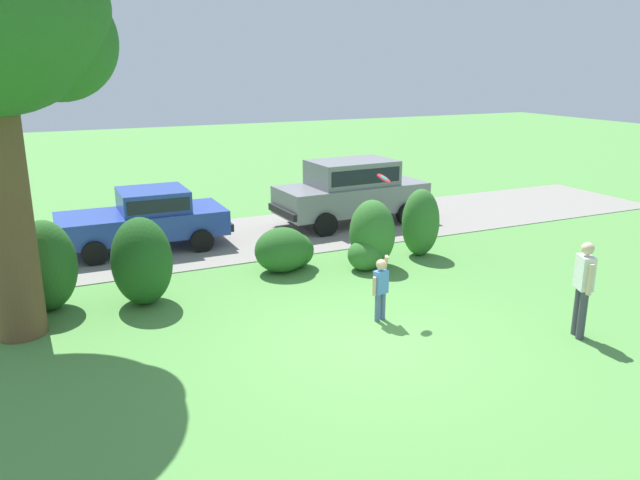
{
  "coord_description": "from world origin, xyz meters",
  "views": [
    {
      "loc": [
        -4.95,
        -8.5,
        4.67
      ],
      "look_at": [
        0.32,
        2.8,
        1.1
      ],
      "focal_mm": 34.59,
      "sensor_mm": 36.0,
      "label": 1
    }
  ],
  "objects_px": {
    "frisbee": "(384,178)",
    "parked_sedan": "(146,217)",
    "parked_suv": "(352,188)",
    "adult_onlooker": "(583,284)",
    "child_thrower": "(381,285)"
  },
  "relations": [
    {
      "from": "parked_sedan",
      "to": "frisbee",
      "type": "relative_size",
      "value": 14.47
    },
    {
      "from": "child_thrower",
      "to": "adult_onlooker",
      "type": "xyz_separation_m",
      "value": [
        2.83,
        -2.11,
        0.27
      ]
    },
    {
      "from": "frisbee",
      "to": "parked_sedan",
      "type": "bearing_deg",
      "value": 120.55
    },
    {
      "from": "parked_suv",
      "to": "frisbee",
      "type": "relative_size",
      "value": 15.71
    },
    {
      "from": "adult_onlooker",
      "to": "child_thrower",
      "type": "bearing_deg",
      "value": 143.33
    },
    {
      "from": "parked_suv",
      "to": "parked_sedan",
      "type": "bearing_deg",
      "value": -179.26
    },
    {
      "from": "parked_suv",
      "to": "adult_onlooker",
      "type": "distance_m",
      "value": 8.87
    },
    {
      "from": "parked_sedan",
      "to": "adult_onlooker",
      "type": "height_order",
      "value": "adult_onlooker"
    },
    {
      "from": "parked_sedan",
      "to": "child_thrower",
      "type": "xyz_separation_m",
      "value": [
        3.13,
        -6.69,
        -0.13
      ]
    },
    {
      "from": "parked_suv",
      "to": "adult_onlooker",
      "type": "height_order",
      "value": "parked_suv"
    },
    {
      "from": "parked_suv",
      "to": "adult_onlooker",
      "type": "relative_size",
      "value": 2.75
    },
    {
      "from": "parked_sedan",
      "to": "adult_onlooker",
      "type": "xyz_separation_m",
      "value": [
        5.96,
        -8.79,
        0.13
      ]
    },
    {
      "from": "parked_sedan",
      "to": "frisbee",
      "type": "bearing_deg",
      "value": -59.45
    },
    {
      "from": "child_thrower",
      "to": "adult_onlooker",
      "type": "distance_m",
      "value": 3.54
    },
    {
      "from": "parked_suv",
      "to": "adult_onlooker",
      "type": "bearing_deg",
      "value": -90.81
    }
  ]
}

